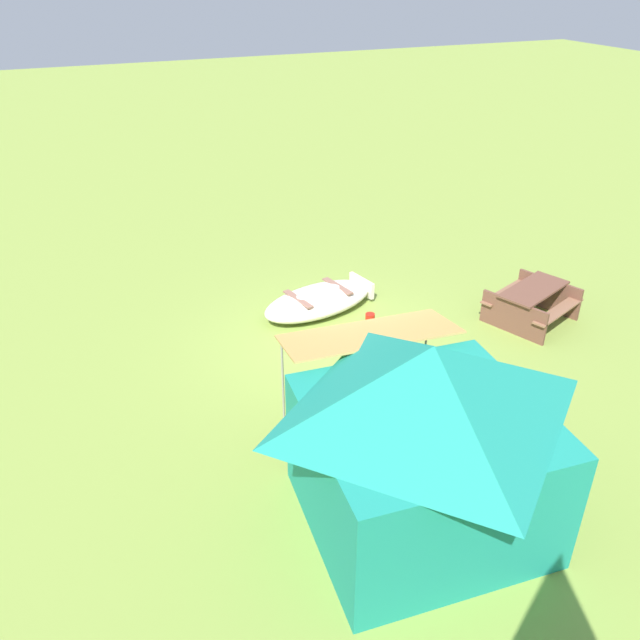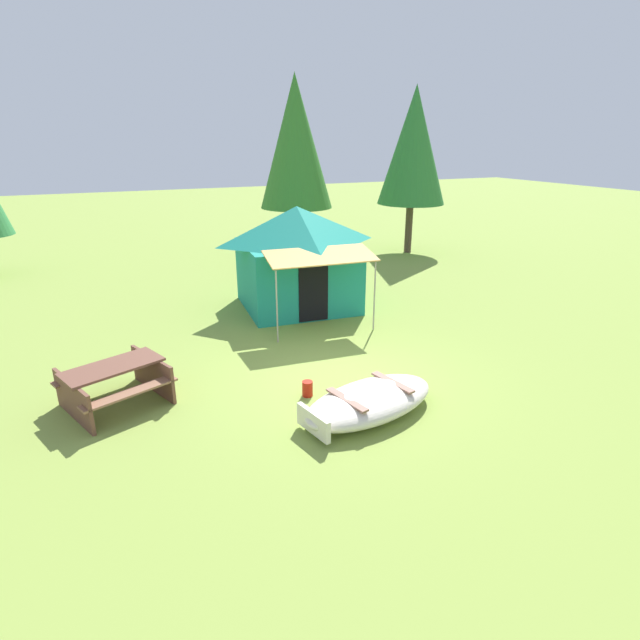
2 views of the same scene
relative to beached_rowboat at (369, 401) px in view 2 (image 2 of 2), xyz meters
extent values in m
plane|color=olive|center=(0.18, 1.55, -0.25)|extent=(80.00, 80.00, 0.00)
ellipsoid|color=silver|center=(0.01, 0.00, -0.01)|extent=(2.77, 1.77, 0.48)
ellipsoid|color=#4F4B45|center=(0.01, 0.00, 0.03)|extent=(2.53, 1.58, 0.17)
cube|color=#885D4D|center=(0.51, 0.12, 0.19)|extent=(0.35, 0.94, 0.04)
cube|color=#885D4D|center=(-0.49, -0.11, 0.19)|extent=(0.35, 0.94, 0.04)
cube|color=silver|center=(-1.13, -0.26, 0.01)|extent=(0.25, 0.78, 0.36)
cube|color=#1B8A78|center=(1.01, 5.87, 0.64)|extent=(3.04, 2.88, 1.77)
pyramid|color=#1B8A78|center=(1.01, 5.87, 2.00)|extent=(3.29, 3.11, 0.96)
cube|color=black|center=(0.91, 4.53, 0.50)|extent=(0.76, 0.09, 1.42)
cube|color=tan|center=(0.87, 4.00, 1.57)|extent=(2.64, 1.27, 0.22)
cylinder|color=gray|center=(2.03, 3.45, 0.59)|extent=(0.04, 0.04, 1.68)
cylinder|color=gray|center=(-0.36, 3.63, 0.59)|extent=(0.04, 0.04, 1.68)
cube|color=brown|center=(-3.87, 2.06, 0.47)|extent=(1.77, 1.28, 0.04)
cube|color=#885C42|center=(-3.65, 1.52, 0.20)|extent=(1.59, 0.84, 0.04)
cube|color=#885C42|center=(-4.09, 2.61, 0.20)|extent=(1.59, 0.84, 0.04)
cube|color=brown|center=(-4.52, 1.80, 0.10)|extent=(0.59, 1.35, 0.70)
cube|color=brown|center=(-3.21, 2.32, 0.10)|extent=(0.59, 1.35, 0.70)
cube|color=beige|center=(0.26, 4.93, -0.06)|extent=(0.54, 0.44, 0.37)
cylinder|color=red|center=(-0.71, 1.01, -0.11)|extent=(0.25, 0.25, 0.28)
cylinder|color=#4D3A2E|center=(7.68, 10.64, 0.72)|extent=(0.28, 0.28, 1.94)
cone|color=#2B7231|center=(7.68, 10.64, 3.86)|extent=(2.61, 2.61, 4.34)
cylinder|color=brown|center=(3.12, 11.33, 0.72)|extent=(0.28, 0.28, 1.95)
cone|color=#327229|center=(3.12, 11.33, 4.00)|extent=(2.64, 2.64, 4.59)
camera|label=1|loc=(4.62, 11.11, 6.36)|focal=36.13mm
camera|label=2|loc=(-3.76, -6.48, 4.14)|focal=28.24mm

